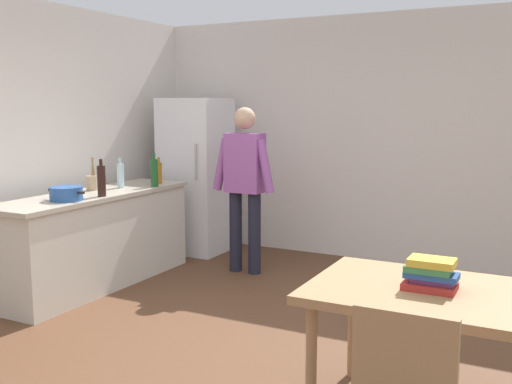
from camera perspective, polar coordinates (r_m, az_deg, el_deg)
The scene contains 13 objects.
ground_plane at distance 4.29m, azimuth -1.66°, elevation -15.31°, with size 14.00×14.00×0.00m, color brown.
wall_back at distance 6.72m, azimuth 10.83°, elevation 5.02°, with size 6.40×0.12×2.70m, color silver.
kitchen_counter at distance 5.90m, azimuth -15.06°, elevation -4.37°, with size 0.64×2.20×0.90m.
refrigerator at distance 7.02m, azimuth -5.77°, elevation 1.57°, with size 0.70×0.67×1.80m.
person at distance 6.05m, azimuth -1.09°, elevation 1.28°, with size 0.70×0.22×1.70m.
dining_table at distance 3.34m, azimuth 17.45°, elevation -10.30°, with size 1.40×0.90×0.75m.
cooking_pot at distance 5.41m, azimuth -17.73°, elevation -0.14°, with size 0.40×0.28×0.12m.
utensil_jar at distance 5.99m, azimuth -15.45°, elevation 0.92°, with size 0.11×0.11×0.32m.
bottle_wine_green at distance 6.11m, azimuth -9.73°, elevation 1.87°, with size 0.08×0.08×0.34m.
bottle_water_clear at distance 6.10m, azimuth -12.86°, elevation 1.58°, with size 0.07×0.07×0.30m.
bottle_wine_dark at distance 5.55m, azimuth -14.60°, elevation 1.08°, with size 0.08×0.08×0.34m.
bottle_oil_amber at distance 6.35m, azimuth -9.29°, elevation 1.85°, with size 0.06×0.06×0.28m.
book_stack at distance 3.31m, azimuth 16.43°, elevation -7.61°, with size 0.28×0.22×0.17m.
Camera 1 is at (1.91, -3.43, 1.72)m, focal length 41.72 mm.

